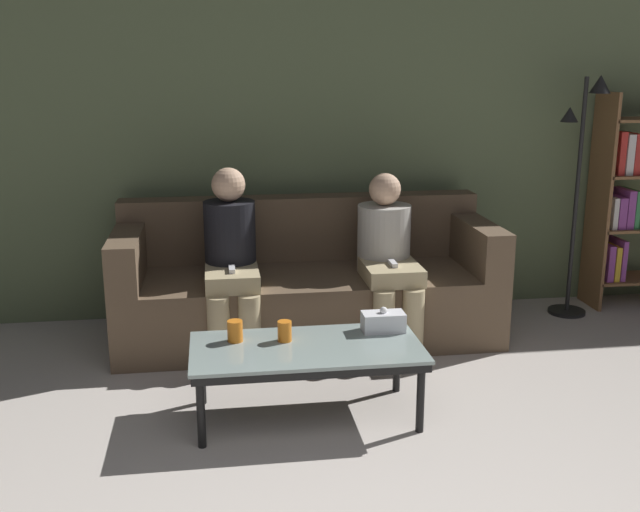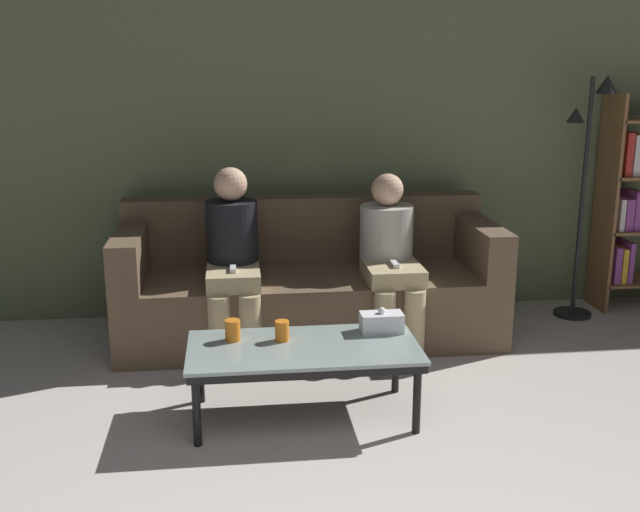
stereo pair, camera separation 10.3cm
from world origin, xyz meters
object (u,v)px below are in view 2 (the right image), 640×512
(couch, at_px, (309,287))
(cup_near_left, at_px, (233,330))
(seated_person_left_end, at_px, (233,255))
(coffee_table, at_px, (304,353))
(standing_lamp, at_px, (587,172))
(tissue_box, at_px, (382,322))
(seated_person_mid_left, at_px, (390,254))
(cup_near_right, at_px, (282,331))

(couch, height_order, cup_near_left, couch)
(couch, relative_size, seated_person_left_end, 2.13)
(coffee_table, relative_size, standing_lamp, 0.69)
(couch, distance_m, coffee_table, 1.20)
(cup_near_left, xyz_separation_m, seated_person_left_end, (0.01, 0.87, 0.17))
(couch, relative_size, tissue_box, 10.94)
(standing_lamp, xyz_separation_m, seated_person_mid_left, (-1.43, -0.37, -0.43))
(tissue_box, relative_size, standing_lamp, 0.13)
(tissue_box, distance_m, standing_lamp, 2.11)
(couch, bearing_deg, seated_person_mid_left, -24.00)
(seated_person_left_end, bearing_deg, standing_lamp, 8.50)
(tissue_box, distance_m, seated_person_mid_left, 0.86)
(coffee_table, bearing_deg, cup_near_right, 140.22)
(seated_person_left_end, relative_size, seated_person_mid_left, 1.05)
(tissue_box, xyz_separation_m, seated_person_left_end, (-0.76, 0.83, 0.17))
(seated_person_mid_left, bearing_deg, seated_person_left_end, 179.54)
(coffee_table, height_order, seated_person_mid_left, seated_person_mid_left)
(tissue_box, distance_m, seated_person_left_end, 1.14)
(cup_near_right, relative_size, seated_person_mid_left, 0.10)
(couch, distance_m, cup_near_right, 1.14)
(coffee_table, xyz_separation_m, seated_person_mid_left, (0.64, 0.97, 0.24))
(standing_lamp, bearing_deg, tissue_box, -144.16)
(coffee_table, bearing_deg, standing_lamp, 32.95)
(tissue_box, bearing_deg, cup_near_left, -177.18)
(cup_near_left, distance_m, seated_person_left_end, 0.88)
(cup_near_left, relative_size, seated_person_mid_left, 0.10)
(couch, height_order, cup_near_right, couch)
(seated_person_left_end, bearing_deg, tissue_box, -47.43)
(cup_near_right, relative_size, seated_person_left_end, 0.09)
(cup_near_left, bearing_deg, cup_near_right, -7.39)
(coffee_table, xyz_separation_m, seated_person_left_end, (-0.34, 0.98, 0.26))
(cup_near_left, distance_m, standing_lamp, 2.77)
(tissue_box, bearing_deg, couch, 104.78)
(standing_lamp, height_order, seated_person_mid_left, standing_lamp)
(coffee_table, distance_m, seated_person_mid_left, 1.19)
(couch, relative_size, coffee_table, 2.10)
(couch, bearing_deg, seated_person_left_end, -156.77)
(couch, bearing_deg, coffee_table, -97.21)
(cup_near_left, bearing_deg, tissue_box, 2.82)
(coffee_table, relative_size, cup_near_right, 10.97)
(couch, bearing_deg, cup_near_right, -102.76)
(tissue_box, bearing_deg, seated_person_left_end, 132.57)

